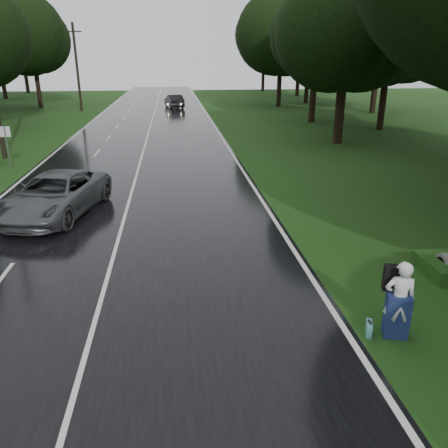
# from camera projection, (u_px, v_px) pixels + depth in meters

# --- Properties ---
(ground) EXTENTS (160.00, 160.00, 0.00)m
(ground) POSITION_uv_depth(u_px,v_px,m) (97.00, 316.00, 10.90)
(ground) COLOR #1D4113
(ground) RESTS_ON ground
(road) EXTENTS (12.00, 140.00, 0.04)m
(road) POSITION_uv_depth(u_px,v_px,m) (143.00, 152.00, 29.50)
(road) COLOR black
(road) RESTS_ON ground
(lane_center) EXTENTS (0.12, 140.00, 0.01)m
(lane_center) POSITION_uv_depth(u_px,v_px,m) (143.00, 152.00, 29.49)
(lane_center) COLOR silver
(lane_center) RESTS_ON road
(grey_car) EXTENTS (4.03, 6.32, 1.62)m
(grey_car) POSITION_uv_depth(u_px,v_px,m) (55.00, 195.00, 17.54)
(grey_car) COLOR #505255
(grey_car) RESTS_ON road
(far_car) EXTENTS (2.53, 4.95, 1.55)m
(far_car) POSITION_uv_depth(u_px,v_px,m) (174.00, 101.00, 55.41)
(far_car) COLOR black
(far_car) RESTS_ON road
(hitchhiker) EXTENTS (0.77, 0.73, 1.86)m
(hitchhiker) POSITION_uv_depth(u_px,v_px,m) (398.00, 302.00, 9.85)
(hitchhiker) COLOR silver
(hitchhiker) RESTS_ON ground
(suitcase) EXTENTS (0.26, 0.43, 0.30)m
(suitcase) POSITION_uv_depth(u_px,v_px,m) (369.00, 328.00, 10.14)
(suitcase) COLOR teal
(suitcase) RESTS_ON ground
(utility_pole_mid) EXTENTS (1.80, 0.28, 10.52)m
(utility_pole_mid) POSITION_uv_depth(u_px,v_px,m) (5.00, 158.00, 27.84)
(utility_pole_mid) COLOR black
(utility_pole_mid) RESTS_ON ground
(utility_pole_far) EXTENTS (1.80, 0.28, 9.56)m
(utility_pole_far) POSITION_uv_depth(u_px,v_px,m) (82.00, 111.00, 52.09)
(utility_pole_far) COLOR black
(utility_pole_far) RESTS_ON ground
(road_sign_b) EXTENTS (0.57, 0.10, 2.38)m
(road_sign_b) POSITION_uv_depth(u_px,v_px,m) (11.00, 169.00, 25.27)
(road_sign_b) COLOR white
(road_sign_b) RESTS_ON ground
(tree_left_f) EXTENTS (9.43, 9.43, 14.74)m
(tree_left_f) POSITION_uv_depth(u_px,v_px,m) (41.00, 108.00, 55.75)
(tree_left_f) COLOR black
(tree_left_f) RESTS_ON ground
(tree_right_d) EXTENTS (8.69, 8.69, 13.57)m
(tree_right_d) POSITION_uv_depth(u_px,v_px,m) (337.00, 143.00, 32.90)
(tree_right_d) COLOR black
(tree_right_d) RESTS_ON ground
(tree_right_e) EXTENTS (9.22, 9.22, 14.40)m
(tree_right_e) POSITION_uv_depth(u_px,v_px,m) (311.00, 122.00, 43.50)
(tree_right_e) COLOR black
(tree_right_e) RESTS_ON ground
(tree_right_f) EXTENTS (9.46, 9.46, 14.78)m
(tree_right_f) POSITION_uv_depth(u_px,v_px,m) (278.00, 106.00, 57.20)
(tree_right_f) COLOR black
(tree_right_f) RESTS_ON ground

